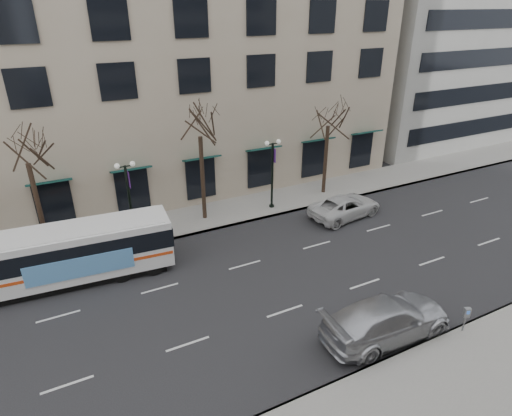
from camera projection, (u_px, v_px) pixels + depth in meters
ground at (263, 286)px, 22.89m from camera, size 160.00×160.00×0.00m
sidewalk_far at (267, 204)px, 32.13m from camera, size 80.00×4.00×0.15m
building_hotel at (119, 27)px, 33.77m from camera, size 40.00×20.00×24.00m
tree_far_left at (24, 147)px, 23.00m from camera, size 3.60×3.60×8.34m
tree_far_mid at (199, 122)px, 26.97m from camera, size 3.60×3.60×8.55m
tree_far_right at (329, 113)px, 31.25m from camera, size 3.60×3.60×8.06m
lamp_post_left at (129, 197)px, 26.18m from camera, size 1.22×0.45×5.21m
lamp_post_right at (272, 171)px, 30.24m from camera, size 1.22×0.45×5.21m
city_bus at (61, 255)px, 22.51m from camera, size 11.78×3.46×3.15m
silver_car at (387, 319)px, 19.15m from camera, size 6.38×2.72×1.83m
white_pickup at (345, 206)px, 30.09m from camera, size 5.73×3.20×1.52m
pay_station at (466, 314)px, 19.19m from camera, size 0.32×0.27×1.27m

